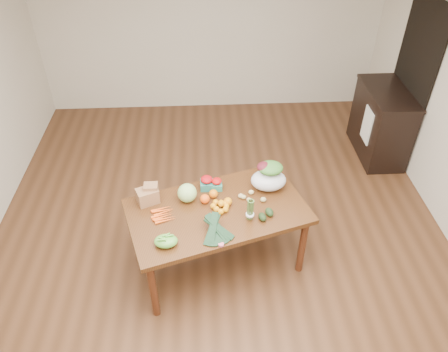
{
  "coord_description": "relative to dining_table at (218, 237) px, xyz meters",
  "views": [
    {
      "loc": [
        -0.13,
        -3.26,
        3.56
      ],
      "look_at": [
        0.04,
        0.0,
        0.93
      ],
      "focal_mm": 35.0,
      "sensor_mm": 36.0,
      "label": 1
    }
  ],
  "objects": [
    {
      "name": "floor",
      "position": [
        0.03,
        0.28,
        -0.38
      ],
      "size": [
        6.0,
        6.0,
        0.0
      ],
      "primitive_type": "plane",
      "color": "#55331D",
      "rests_on": "ground"
    },
    {
      "name": "room_walls",
      "position": [
        0.03,
        0.28,
        0.97
      ],
      "size": [
        5.02,
        6.02,
        2.7
      ],
      "color": "beige",
      "rests_on": "floor"
    },
    {
      "name": "dining_table",
      "position": [
        0.0,
        0.0,
        0.0
      ],
      "size": [
        1.84,
        1.36,
        0.75
      ],
      "primitive_type": "cube",
      "rotation": [
        0.0,
        0.0,
        0.3
      ],
      "color": "#482B11",
      "rests_on": "floor"
    },
    {
      "name": "doorway_dark",
      "position": [
        2.51,
        1.88,
        0.68
      ],
      "size": [
        0.02,
        1.0,
        2.1
      ],
      "primitive_type": "cube",
      "color": "black",
      "rests_on": "floor"
    },
    {
      "name": "cabinet",
      "position": [
        2.25,
        1.85,
        0.1
      ],
      "size": [
        0.52,
        1.02,
        0.94
      ],
      "primitive_type": "cube",
      "color": "black",
      "rests_on": "floor"
    },
    {
      "name": "dish_towel",
      "position": [
        1.99,
        1.68,
        0.18
      ],
      "size": [
        0.02,
        0.28,
        0.45
      ],
      "primitive_type": "cube",
      "color": "white",
      "rests_on": "cabinet"
    },
    {
      "name": "paper_bag",
      "position": [
        -0.65,
        0.14,
        0.47
      ],
      "size": [
        0.31,
        0.28,
        0.18
      ],
      "primitive_type": null,
      "rotation": [
        0.0,
        0.0,
        0.3
      ],
      "color": "#9F7147",
      "rests_on": "dining_table"
    },
    {
      "name": "cabbage",
      "position": [
        -0.28,
        0.14,
        0.47
      ],
      "size": [
        0.18,
        0.18,
        0.18
      ],
      "primitive_type": "sphere",
      "color": "#A1DA7E",
      "rests_on": "dining_table"
    },
    {
      "name": "strawberry_basket_a",
      "position": [
        -0.09,
        0.31,
        0.43
      ],
      "size": [
        0.15,
        0.15,
        0.11
      ],
      "primitive_type": null,
      "rotation": [
        0.0,
        0.0,
        0.3
      ],
      "color": "#B70C14",
      "rests_on": "dining_table"
    },
    {
      "name": "strawberry_basket_b",
      "position": [
        0.01,
        0.3,
        0.42
      ],
      "size": [
        0.13,
        0.13,
        0.1
      ],
      "primitive_type": null,
      "rotation": [
        0.0,
        0.0,
        0.3
      ],
      "color": "red",
      "rests_on": "dining_table"
    },
    {
      "name": "orange_a",
      "position": [
        -0.11,
        0.1,
        0.42
      ],
      "size": [
        0.09,
        0.09,
        0.09
      ],
      "primitive_type": "sphere",
      "color": "#FF5A0F",
      "rests_on": "dining_table"
    },
    {
      "name": "orange_b",
      "position": [
        -0.03,
        0.18,
        0.42
      ],
      "size": [
        0.09,
        0.09,
        0.09
      ],
      "primitive_type": "sphere",
      "color": "orange",
      "rests_on": "dining_table"
    },
    {
      "name": "orange_c",
      "position": [
        0.1,
        0.06,
        0.41
      ],
      "size": [
        0.08,
        0.08,
        0.08
      ],
      "primitive_type": "sphere",
      "color": "orange",
      "rests_on": "dining_table"
    },
    {
      "name": "mandarin_cluster",
      "position": [
        0.03,
        0.01,
        0.42
      ],
      "size": [
        0.23,
        0.23,
        0.09
      ],
      "primitive_type": null,
      "rotation": [
        0.0,
        0.0,
        0.3
      ],
      "color": "#FFA90F",
      "rests_on": "dining_table"
    },
    {
      "name": "carrots",
      "position": [
        -0.51,
        -0.06,
        0.39
      ],
      "size": [
        0.27,
        0.27,
        0.03
      ],
      "primitive_type": null,
      "rotation": [
        0.0,
        0.0,
        0.3
      ],
      "color": "orange",
      "rests_on": "dining_table"
    },
    {
      "name": "snap_pea_bag",
      "position": [
        -0.46,
        -0.42,
        0.42
      ],
      "size": [
        0.2,
        0.15,
        0.09
      ],
      "primitive_type": "ellipsoid",
      "color": "#59B83E",
      "rests_on": "dining_table"
    },
    {
      "name": "kale_bunch",
      "position": [
        -0.02,
        -0.35,
        0.45
      ],
      "size": [
        0.42,
        0.48,
        0.16
      ],
      "primitive_type": null,
      "rotation": [
        0.0,
        0.0,
        0.3
      ],
      "color": "black",
      "rests_on": "dining_table"
    },
    {
      "name": "asparagus_bundle",
      "position": [
        0.29,
        -0.15,
        0.5
      ],
      "size": [
        0.11,
        0.13,
        0.26
      ],
      "primitive_type": null,
      "rotation": [
        0.15,
        0.0,
        0.3
      ],
      "color": "#5C853D",
      "rests_on": "dining_table"
    },
    {
      "name": "potato_a",
      "position": [
        0.26,
        0.14,
        0.4
      ],
      "size": [
        0.05,
        0.04,
        0.04
      ],
      "primitive_type": "ellipsoid",
      "color": "tan",
      "rests_on": "dining_table"
    },
    {
      "name": "potato_b",
      "position": [
        0.3,
        0.1,
        0.39
      ],
      "size": [
        0.04,
        0.04,
        0.04
      ],
      "primitive_type": "ellipsoid",
      "color": "tan",
      "rests_on": "dining_table"
    },
    {
      "name": "potato_c",
      "position": [
        0.34,
        0.2,
        0.4
      ],
      "size": [
        0.05,
        0.05,
        0.05
      ],
      "primitive_type": "ellipsoid",
      "color": "#DCBE7F",
      "rests_on": "dining_table"
    },
    {
      "name": "potato_d",
      "position": [
        0.23,
        0.15,
        0.4
      ],
      "size": [
        0.05,
        0.05,
        0.05
      ],
      "primitive_type": "ellipsoid",
      "color": "tan",
      "rests_on": "dining_table"
    },
    {
      "name": "potato_e",
      "position": [
        0.44,
        0.09,
        0.4
      ],
      "size": [
        0.06,
        0.05,
        0.05
      ],
      "primitive_type": "ellipsoid",
      "color": "tan",
      "rests_on": "dining_table"
    },
    {
      "name": "avocado_a",
      "position": [
        0.4,
        -0.16,
        0.41
      ],
      "size": [
        0.09,
        0.11,
        0.07
      ],
      "primitive_type": "ellipsoid",
      "rotation": [
        0.0,
        0.0,
        0.3
      ],
      "color": "black",
      "rests_on": "dining_table"
    },
    {
      "name": "avocado_b",
      "position": [
        0.47,
        -0.1,
        0.41
      ],
      "size": [
        0.1,
        0.12,
        0.07
      ],
      "primitive_type": "ellipsoid",
      "rotation": [
        0.0,
        0.0,
        0.3
      ],
      "color": "black",
      "rests_on": "dining_table"
    },
    {
      "name": "salad_bag",
      "position": [
        0.51,
        0.29,
        0.51
      ],
      "size": [
        0.41,
        0.35,
        0.27
      ],
      "primitive_type": null,
      "rotation": [
        0.0,
        0.0,
        0.3
      ],
      "color": "silver",
      "rests_on": "dining_table"
    }
  ]
}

